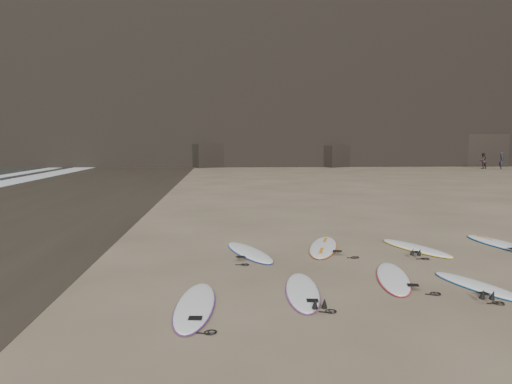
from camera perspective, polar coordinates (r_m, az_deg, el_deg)
ground at (r=10.63m, az=18.77°, el=-9.84°), size 240.00×240.00×0.00m
surfboard_0 at (r=8.72m, az=-6.98°, el=-12.71°), size 0.78×2.64×0.09m
surfboard_1 at (r=9.49m, az=5.33°, el=-11.16°), size 0.82×2.51×0.09m
surfboard_2 at (r=10.69m, az=15.39°, el=-9.39°), size 1.14×2.57×0.09m
surfboard_3 at (r=10.68m, az=24.03°, el=-9.74°), size 1.22×2.26×0.08m
surfboard_5 at (r=12.60m, az=-0.79°, el=-6.86°), size 1.42×2.65×0.09m
surfboard_6 at (r=13.32m, az=7.69°, el=-6.19°), size 1.38×2.82×0.10m
surfboard_7 at (r=13.74m, az=17.78°, el=-6.07°), size 1.46×2.54×0.09m
surfboard_8 at (r=15.08m, az=26.26°, el=-5.34°), size 1.12×2.77×0.10m
person_a at (r=55.70m, az=26.26°, el=3.24°), size 0.56×0.72×1.73m
person_b at (r=56.00m, az=24.50°, el=3.28°), size 0.96×0.85×1.63m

